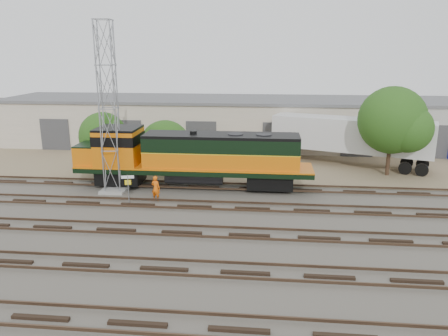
# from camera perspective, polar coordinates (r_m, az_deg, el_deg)

# --- Properties ---
(ground) EXTENTS (140.00, 140.00, 0.00)m
(ground) POSITION_cam_1_polar(r_m,az_deg,el_deg) (28.54, 3.60, -6.46)
(ground) COLOR #47423A
(ground) RESTS_ON ground
(dirt_strip) EXTENTS (80.00, 16.00, 0.02)m
(dirt_strip) POSITION_cam_1_polar(r_m,az_deg,el_deg) (42.85, 4.40, 0.88)
(dirt_strip) COLOR #726047
(dirt_strip) RESTS_ON ground
(tracks) EXTENTS (80.00, 20.40, 0.28)m
(tracks) POSITION_cam_1_polar(r_m,az_deg,el_deg) (25.74, 3.34, -8.73)
(tracks) COLOR black
(tracks) RESTS_ON ground
(warehouse) EXTENTS (58.40, 10.40, 5.30)m
(warehouse) POSITION_cam_1_polar(r_m,az_deg,el_deg) (50.14, 4.75, 6.03)
(warehouse) COLOR beige
(warehouse) RESTS_ON ground
(locomotive) EXTENTS (18.44, 3.24, 4.43)m
(locomotive) POSITION_cam_1_polar(r_m,az_deg,el_deg) (34.03, -4.51, 1.52)
(locomotive) COLOR black
(locomotive) RESTS_ON tracks
(signal_tower) EXTENTS (1.86, 1.86, 12.59)m
(signal_tower) POSITION_cam_1_polar(r_m,az_deg,el_deg) (33.36, -14.81, 7.12)
(signal_tower) COLOR gray
(signal_tower) RESTS_ON ground
(sign_post) EXTENTS (0.86, 0.24, 2.13)m
(sign_post) POSITION_cam_1_polar(r_m,az_deg,el_deg) (31.17, -12.43, -2.03)
(sign_post) COLOR gray
(sign_post) RESTS_ON ground
(worker) EXTENTS (0.77, 0.62, 1.85)m
(worker) POSITION_cam_1_polar(r_m,az_deg,el_deg) (31.71, -8.90, -2.63)
(worker) COLOR #EA5D0D
(worker) RESTS_ON ground
(semi_trailer) EXTENTS (14.62, 7.60, 4.46)m
(semi_trailer) POSITION_cam_1_polar(r_m,az_deg,el_deg) (42.34, 16.67, 3.99)
(semi_trailer) COLOR silver
(semi_trailer) RESTS_ON ground
(tree_west) EXTENTS (4.34, 4.13, 5.41)m
(tree_west) POSITION_cam_1_polar(r_m,az_deg,el_deg) (39.09, -15.29, 3.86)
(tree_west) COLOR #382619
(tree_west) RESTS_ON ground
(tree_mid) EXTENTS (4.95, 4.71, 4.71)m
(tree_mid) POSITION_cam_1_polar(r_m,az_deg,el_deg) (40.00, -7.39, 2.65)
(tree_mid) COLOR #382619
(tree_mid) RESTS_ON ground
(tree_east) EXTENTS (5.96, 5.68, 7.67)m
(tree_east) POSITION_cam_1_polar(r_m,az_deg,el_deg) (39.45, 21.58, 5.57)
(tree_east) COLOR #382619
(tree_east) RESTS_ON ground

